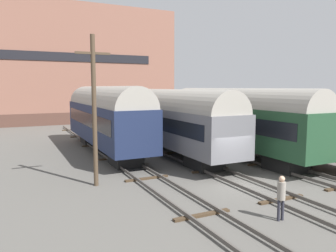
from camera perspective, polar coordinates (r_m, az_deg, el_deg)
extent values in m
plane|color=#56544F|center=(18.65, 12.50, -9.74)|extent=(200.00, 200.00, 0.00)
cube|color=#4C4742|center=(16.08, -2.02, -11.60)|extent=(0.08, 60.00, 0.16)
cube|color=#4C4742|center=(16.68, 2.58, -10.92)|extent=(0.08, 60.00, 0.16)
cube|color=#3D2D1E|center=(13.94, 5.96, -15.15)|extent=(2.60, 0.24, 0.10)
cube|color=#3D2D1E|center=(19.03, -3.71, -9.09)|extent=(2.60, 0.24, 0.10)
cube|color=#3D2D1E|center=(24.53, -9.03, -5.55)|extent=(2.60, 0.24, 0.10)
cube|color=#3D2D1E|center=(30.22, -12.33, -3.29)|extent=(2.60, 0.24, 0.10)
cube|color=#3D2D1E|center=(36.01, -14.58, -1.75)|extent=(2.60, 0.24, 0.10)
cube|color=#3D2D1E|center=(41.86, -16.19, -0.63)|extent=(2.60, 0.24, 0.10)
cube|color=#4C4742|center=(18.17, 10.72, -9.54)|extent=(0.08, 60.00, 0.16)
cube|color=#4C4742|center=(19.04, 14.23, -8.88)|extent=(0.08, 60.00, 0.16)
cube|color=#3D2D1E|center=(16.50, 19.11, -11.97)|extent=(2.60, 0.24, 0.10)
cube|color=#3D2D1E|center=(20.98, 7.38, -7.63)|extent=(2.60, 0.24, 0.10)
cube|color=#3D2D1E|center=(26.07, 0.13, -4.73)|extent=(2.60, 0.24, 0.10)
cube|color=#3D2D1E|center=(31.48, -4.66, -2.75)|extent=(2.60, 0.24, 0.10)
cube|color=#3D2D1E|center=(37.08, -8.02, -1.35)|extent=(2.60, 0.24, 0.10)
cube|color=#3D2D1E|center=(42.78, -10.48, -0.32)|extent=(2.60, 0.24, 0.10)
cube|color=#4C4742|center=(20.96, 20.34, -7.65)|extent=(0.08, 60.00, 0.16)
cube|color=#4C4742|center=(22.00, 22.95, -7.09)|extent=(0.08, 60.00, 0.16)
cube|color=#3D2D1E|center=(23.56, 16.26, -6.25)|extent=(2.60, 0.24, 0.10)
cube|color=#3D2D1E|center=(28.19, 8.06, -3.92)|extent=(2.60, 0.24, 0.10)
cube|color=#3D2D1E|center=(33.26, 2.30, -2.22)|extent=(2.60, 0.24, 0.10)
cube|color=#3D2D1E|center=(38.60, -1.90, -0.97)|extent=(2.60, 0.24, 0.10)
cube|color=#3D2D1E|center=(44.11, -5.07, -0.02)|extent=(2.60, 0.24, 0.10)
cube|color=black|center=(31.77, -13.07, -2.00)|extent=(1.80, 2.40, 1.00)
cube|color=black|center=(22.37, -7.40, -5.54)|extent=(1.80, 2.40, 1.00)
cube|color=#192342|center=(26.75, -10.82, 0.62)|extent=(3.06, 15.22, 2.87)
cube|color=black|center=(26.72, -10.84, 1.36)|extent=(3.10, 14.01, 1.03)
cylinder|color=gray|center=(26.64, -10.89, 3.69)|extent=(2.91, 14.92, 2.91)
cube|color=black|center=(30.02, 5.64, -2.36)|extent=(1.80, 2.40, 1.00)
cube|color=black|center=(22.08, 19.76, -6.05)|extent=(1.80, 2.40, 1.00)
cube|color=#1E4228|center=(25.56, 11.70, 0.27)|extent=(2.84, 15.81, 2.83)
cube|color=black|center=(25.53, 11.72, 1.02)|extent=(2.88, 14.55, 1.02)
cylinder|color=gray|center=(25.44, 11.78, 3.43)|extent=(2.69, 15.50, 2.69)
cube|color=black|center=(31.65, -4.84, -1.88)|extent=(1.80, 2.40, 1.00)
cube|color=black|center=(21.49, 6.29, -6.03)|extent=(1.80, 2.40, 1.00)
cube|color=slate|center=(26.17, -0.36, 0.38)|extent=(3.01, 17.69, 2.67)
cube|color=black|center=(26.13, -0.36, 1.08)|extent=(3.05, 16.27, 0.96)
cylinder|color=gray|center=(26.05, -0.36, 3.30)|extent=(2.86, 17.33, 2.86)
cube|color=brown|center=(24.48, 23.45, -3.91)|extent=(3.08, 10.57, 0.10)
cylinder|color=brown|center=(27.24, 13.25, -3.56)|extent=(0.20, 0.20, 0.90)
cylinder|color=brown|center=(29.05, 17.52, -3.06)|extent=(0.20, 0.20, 0.90)
cylinder|color=brown|center=(23.56, 21.17, -5.45)|extent=(0.20, 0.20, 0.90)
cylinder|color=brown|center=(25.63, 25.43, -4.69)|extent=(0.20, 0.20, 0.90)
cube|color=brown|center=(25.85, 19.56, -2.13)|extent=(1.40, 0.40, 0.06)
cube|color=brown|center=(25.93, 19.31, -1.52)|extent=(1.40, 0.06, 0.45)
cube|color=black|center=(25.46, 18.59, -2.74)|extent=(0.06, 0.40, 0.40)
cube|color=black|center=(26.30, 20.45, -2.52)|extent=(0.06, 0.40, 0.40)
cylinder|color=#282833|center=(13.98, 18.72, -13.76)|extent=(0.12, 0.12, 0.86)
cylinder|color=#282833|center=(14.11, 19.31, -13.58)|extent=(0.12, 0.12, 0.86)
cylinder|color=gray|center=(13.79, 19.14, -10.59)|extent=(0.32, 0.32, 0.72)
sphere|color=tan|center=(13.66, 19.22, -8.69)|extent=(0.23, 0.23, 0.23)
cylinder|color=#473828|center=(17.54, -12.70, 2.42)|extent=(0.24, 0.24, 7.93)
cube|color=#473828|center=(17.58, -12.96, 12.26)|extent=(1.80, 0.12, 0.12)
cube|color=#4F342A|center=(55.06, -16.19, 1.92)|extent=(29.79, 13.52, 1.71)
cube|color=brown|center=(55.04, -16.49, 10.82)|extent=(29.79, 13.52, 15.38)
cube|color=black|center=(48.37, -15.14, 11.46)|extent=(20.85, 0.10, 1.20)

